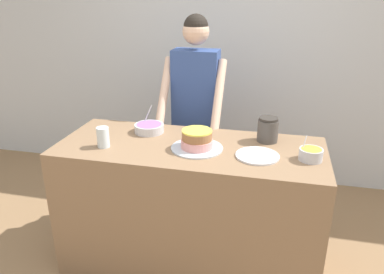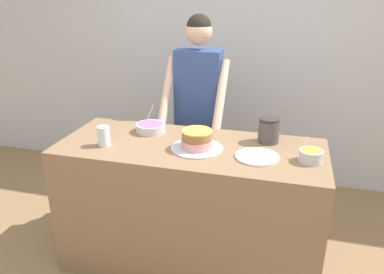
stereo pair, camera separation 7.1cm
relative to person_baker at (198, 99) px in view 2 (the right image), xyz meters
The scene contains 9 objects.
wall_back 0.86m from the person_baker, 81.85° to the left, with size 10.00×0.05×2.60m.
counter 0.90m from the person_baker, 80.14° to the right, with size 1.75×0.71×0.93m.
person_baker is the anchor object (origin of this frame).
cake 0.74m from the person_baker, 76.41° to the right, with size 0.33×0.33×0.13m.
frosting_bowl_purple 0.55m from the person_baker, 114.32° to the right, with size 0.21×0.21×0.18m.
frosting_bowl_orange 1.14m from the person_baker, 39.68° to the right, with size 0.14×0.14×0.14m.
drinking_glass 0.93m from the person_baker, 117.35° to the right, with size 0.08×0.08×0.13m.
ceramic_plate 0.94m from the person_baker, 53.15° to the right, with size 0.27×0.27×0.01m.
stoneware_jar 0.77m from the person_baker, 38.26° to the right, with size 0.14×0.14×0.17m.
Camera 2 is at (0.60, -1.82, 1.88)m, focal length 35.00 mm.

